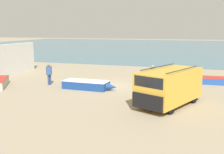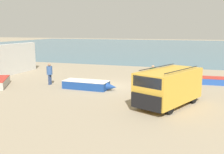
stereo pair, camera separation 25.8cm
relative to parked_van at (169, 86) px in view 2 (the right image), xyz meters
The scene contains 8 objects.
ground_plane 6.73m from the parked_van, 144.16° to the left, with size 200.00×200.00×0.00m, color gray.
sea_water 56.15m from the parked_van, 95.49° to the left, with size 120.00×80.00×0.01m, color #477084.
harbor_wall 17.13m from the parked_van, 163.45° to the left, with size 0.50×10.27×3.09m, color silver.
parked_van is the anchor object (origin of this frame).
fishing_rowboat_0 6.97m from the parked_van, 158.07° to the left, with size 4.32×1.45×0.64m.
fishing_rowboat_2 7.87m from the parked_van, 75.65° to the left, with size 5.35×1.59×0.56m.
fisherman_0 4.92m from the parked_van, 110.59° to the left, with size 0.47×0.47×1.80m.
fisherman_1 10.51m from the parked_van, 163.20° to the left, with size 0.47×0.47×1.78m.
Camera 2 is at (6.95, -19.57, 4.60)m, focal length 42.00 mm.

